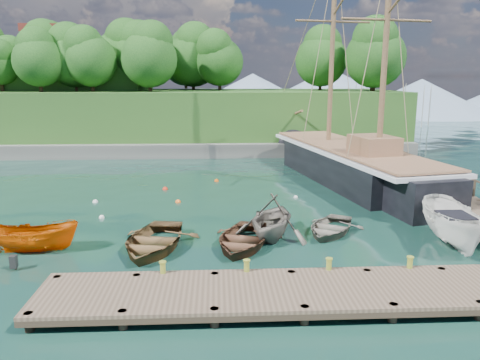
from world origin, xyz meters
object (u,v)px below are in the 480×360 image
object	(u,v)px
rowboat_3	(330,233)
motorboat_orange	(36,252)
rowboat_0	(153,249)
rowboat_1	(271,237)
rowboat_2	(242,246)
schooner	(350,167)
cabin_boat_white	(453,245)

from	to	relation	value
rowboat_3	motorboat_orange	world-z (taller)	motorboat_orange
rowboat_3	motorboat_orange	size ratio (longest dim) A/B	1.03
rowboat_0	rowboat_3	size ratio (longest dim) A/B	1.28
rowboat_1	rowboat_2	size ratio (longest dim) A/B	0.92
rowboat_0	rowboat_3	distance (m)	8.53
rowboat_0	rowboat_3	bearing A→B (deg)	21.59
motorboat_orange	schooner	bearing A→B (deg)	-55.65
rowboat_1	motorboat_orange	size ratio (longest dim) A/B	1.10
motorboat_orange	cabin_boat_white	world-z (taller)	cabin_boat_white
rowboat_2	motorboat_orange	world-z (taller)	motorboat_orange
rowboat_2	rowboat_3	xyz separation A→B (m)	(4.38, 1.62, 0.00)
rowboat_3	cabin_boat_white	bearing A→B (deg)	9.75
rowboat_3	cabin_boat_white	distance (m)	5.53
rowboat_0	cabin_boat_white	size ratio (longest dim) A/B	0.90
motorboat_orange	cabin_boat_white	bearing A→B (deg)	-92.68
rowboat_0	schooner	size ratio (longest dim) A/B	0.19
motorboat_orange	cabin_boat_white	distance (m)	18.59
motorboat_orange	rowboat_3	bearing A→B (deg)	-84.53
rowboat_3	motorboat_orange	bearing A→B (deg)	-141.79
rowboat_2	rowboat_1	bearing A→B (deg)	54.19
rowboat_1	rowboat_2	distance (m)	1.83
rowboat_2	cabin_boat_white	size ratio (longest dim) A/B	0.83
rowboat_1	schooner	bearing A→B (deg)	80.79
schooner	rowboat_0	bearing A→B (deg)	-144.83
rowboat_2	motorboat_orange	xyz separation A→B (m)	(-9.04, -0.19, 0.00)
rowboat_2	cabin_boat_white	xyz separation A→B (m)	(9.55, -0.33, 0.00)
motorboat_orange	rowboat_1	bearing A→B (deg)	-85.10
rowboat_1	schooner	distance (m)	13.73
rowboat_1	rowboat_3	size ratio (longest dim) A/B	1.08
rowboat_1	rowboat_2	bearing A→B (deg)	-120.30
motorboat_orange	schooner	xyz separation A→B (m)	(17.55, 13.04, 1.09)
rowboat_1	rowboat_0	bearing A→B (deg)	-145.08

